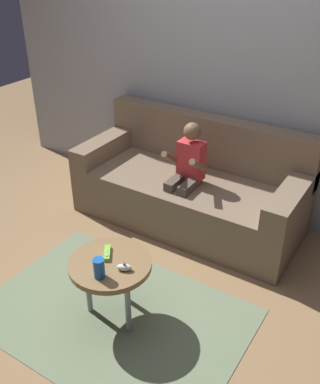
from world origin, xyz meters
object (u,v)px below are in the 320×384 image
person_seated_on_couch (186,173)px  nunchuk_white (124,267)px  game_remote_lime_near_edge (107,253)px  soda_can (99,268)px  couch (191,188)px  coffee_table (111,268)px

person_seated_on_couch → nunchuk_white: 1.13m
game_remote_lime_near_edge → soda_can: size_ratio=1.11×
couch → nunchuk_white: couch is taller
couch → nunchuk_white: size_ratio=18.56×
couch → person_seated_on_couch: bearing=-78.2°
coffee_table → soda_can: soda_can is taller
couch → coffee_table: couch is taller
couch → nunchuk_white: bearing=-78.5°
couch → person_seated_on_couch: 0.29m
soda_can → couch: bearing=97.1°
soda_can → nunchuk_white: bearing=54.5°
person_seated_on_couch → soda_can: size_ratio=7.41×
coffee_table → soda_can: (0.03, -0.14, 0.11)m
coffee_table → game_remote_lime_near_edge: 0.09m
game_remote_lime_near_edge → nunchuk_white: nunchuk_white is taller
game_remote_lime_near_edge → nunchuk_white: size_ratio=1.35×
nunchuk_white → soda_can: (-0.09, -0.12, 0.04)m
coffee_table → soda_can: bearing=-77.4°
person_seated_on_couch → game_remote_lime_near_edge: (0.05, -1.05, -0.07)m
nunchuk_white → couch: bearing=101.5°
person_seated_on_couch → coffee_table: person_seated_on_couch is taller
coffee_table → nunchuk_white: bearing=-7.9°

